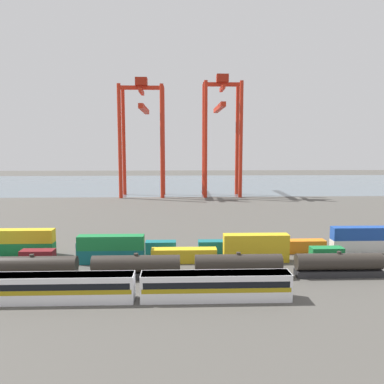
{
  "coord_description": "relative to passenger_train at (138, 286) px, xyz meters",
  "views": [
    {
      "loc": [
        -0.17,
        -72.33,
        21.88
      ],
      "look_at": [
        3.45,
        32.47,
        8.87
      ],
      "focal_mm": 36.31,
      "sensor_mm": 36.0,
      "label": 1
    }
  ],
  "objects": [
    {
      "name": "shipping_container_9",
      "position": [
        -24.9,
        23.25,
        1.76
      ],
      "size": [
        12.1,
        2.44,
        2.6
      ],
      "primitive_type": "cube",
      "color": "gold",
      "rests_on": "shipping_container_8"
    },
    {
      "name": "shipping_container_8",
      "position": [
        -24.9,
        23.25,
        -0.84
      ],
      "size": [
        12.1,
        2.44,
        2.6
      ],
      "primitive_type": "cube",
      "color": "#197538",
      "rests_on": "ground_plane"
    },
    {
      "name": "shipping_container_15",
      "position": [
        42.87,
        23.25,
        1.76
      ],
      "size": [
        12.1,
        2.44,
        2.6
      ],
      "primitive_type": "cube",
      "color": "#1C4299",
      "rests_on": "shipping_container_14"
    },
    {
      "name": "shipping_container_1",
      "position": [
        -20.11,
        17.61,
        -0.84
      ],
      "size": [
        6.04,
        2.44,
        2.6
      ],
      "primitive_type": "cube",
      "color": "maroon",
      "rests_on": "ground_plane"
    },
    {
      "name": "shipping_container_6",
      "position": [
        20.19,
        17.61,
        1.76
      ],
      "size": [
        12.1,
        2.44,
        2.6
      ],
      "primitive_type": "cube",
      "color": "gold",
      "rests_on": "shipping_container_5"
    },
    {
      "name": "gantry_crane_west",
      "position": [
        -9.24,
        112.83,
        27.67
      ],
      "size": [
        18.47,
        34.73,
        48.71
      ],
      "color": "red",
      "rests_on": "ground_plane"
    },
    {
      "name": "freight_tank_row",
      "position": [
        15.59,
        9.1,
        -0.17
      ],
      "size": [
        81.33,
        2.76,
        4.22
      ],
      "color": "#232326",
      "rests_on": "ground_plane"
    },
    {
      "name": "shipping_container_13",
      "position": [
        29.32,
        23.25,
        -0.84
      ],
      "size": [
        12.1,
        2.44,
        2.6
      ],
      "primitive_type": "cube",
      "color": "orange",
      "rests_on": "ground_plane"
    },
    {
      "name": "shipping_container_2",
      "position": [
        -6.68,
        17.61,
        -0.84
      ],
      "size": [
        12.1,
        2.44,
        2.6
      ],
      "primitive_type": "cube",
      "color": "#146066",
      "rests_on": "ground_plane"
    },
    {
      "name": "shipping_container_4",
      "position": [
        6.75,
        17.61,
        -0.84
      ],
      "size": [
        12.1,
        2.44,
        2.6
      ],
      "primitive_type": "cube",
      "color": "gold",
      "rests_on": "ground_plane"
    },
    {
      "name": "shipping_container_14",
      "position": [
        42.87,
        23.25,
        -0.84
      ],
      "size": [
        12.1,
        2.44,
        2.6
      ],
      "primitive_type": "cube",
      "color": "silver",
      "rests_on": "ground_plane"
    },
    {
      "name": "shipping_container_12",
      "position": [
        15.76,
        23.25,
        -0.84
      ],
      "size": [
        12.1,
        2.44,
        2.6
      ],
      "primitive_type": "cube",
      "color": "#146066",
      "rests_on": "ground_plane"
    },
    {
      "name": "ground_plane",
      "position": [
        5.99,
        59.84,
        -2.14
      ],
      "size": [
        420.0,
        420.0,
        0.0
      ],
      "primitive_type": "plane",
      "color": "#4C4944"
    },
    {
      "name": "shipping_container_11",
      "position": [
        2.21,
        23.25,
        -0.84
      ],
      "size": [
        6.04,
        2.44,
        2.6
      ],
      "primitive_type": "cube",
      "color": "#146066",
      "rests_on": "ground_plane"
    },
    {
      "name": "shipping_container_5",
      "position": [
        20.19,
        17.61,
        -0.84
      ],
      "size": [
        12.1,
        2.44,
        2.6
      ],
      "primitive_type": "cube",
      "color": "gold",
      "rests_on": "ground_plane"
    },
    {
      "name": "shipping_container_10",
      "position": [
        -11.35,
        23.25,
        -0.84
      ],
      "size": [
        6.04,
        2.44,
        2.6
      ],
      "primitive_type": "cube",
      "color": "#146066",
      "rests_on": "ground_plane"
    },
    {
      "name": "gantry_crane_central",
      "position": [
        23.95,
        112.91,
        28.27
      ],
      "size": [
        16.0,
        34.77,
        50.19
      ],
      "color": "red",
      "rests_on": "ground_plane"
    },
    {
      "name": "shipping_container_7",
      "position": [
        33.62,
        17.61,
        -0.84
      ],
      "size": [
        6.04,
        2.44,
        2.6
      ],
      "primitive_type": "cube",
      "color": "#197538",
      "rests_on": "ground_plane"
    },
    {
      "name": "harbour_water",
      "position": [
        5.99,
        162.11,
        -2.14
      ],
      "size": [
        400.0,
        110.0,
        0.01
      ],
      "primitive_type": "cube",
      "color": "slate",
      "rests_on": "ground_plane"
    },
    {
      "name": "shipping_container_3",
      "position": [
        -6.68,
        17.61,
        1.76
      ],
      "size": [
        12.1,
        2.44,
        2.6
      ],
      "primitive_type": "cube",
      "color": "#197538",
      "rests_on": "shipping_container_2"
    },
    {
      "name": "passenger_train",
      "position": [
        0.0,
        0.0,
        0.0
      ],
      "size": [
        43.08,
        3.14,
        3.9
      ],
      "color": "silver",
      "rests_on": "ground_plane"
    }
  ]
}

